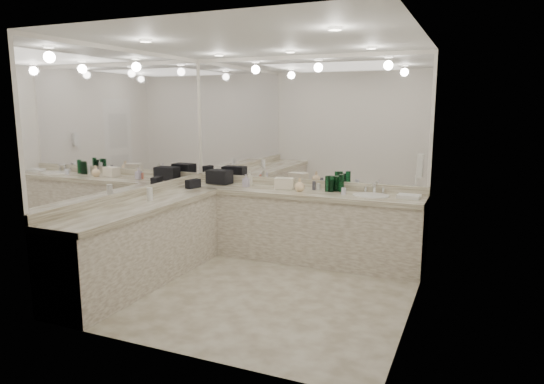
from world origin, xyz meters
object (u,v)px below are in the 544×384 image
at_px(wall_phone, 420,166).
at_px(hand_towel, 409,196).
at_px(sink, 371,196).
at_px(black_toiletry_bag, 220,177).
at_px(cream_cosmetic_case, 284,184).
at_px(soap_bottle_b, 246,180).
at_px(soap_bottle_c, 300,185).
at_px(soap_bottle_a, 250,179).

xyz_separation_m(wall_phone, hand_towel, (-0.16, 0.52, -0.43)).
xyz_separation_m(sink, black_toiletry_bag, (-2.10, 0.07, 0.10)).
bearing_deg(black_toiletry_bag, wall_phone, -11.82).
distance_m(wall_phone, black_toiletry_bag, 2.79).
height_order(black_toiletry_bag, hand_towel, black_toiletry_bag).
distance_m(cream_cosmetic_case, soap_bottle_b, 0.54).
relative_size(wall_phone, cream_cosmetic_case, 0.98).
relative_size(sink, cream_cosmetic_case, 1.80).
bearing_deg(soap_bottle_c, sink, 3.17).
distance_m(wall_phone, soap_bottle_a, 2.34).
xyz_separation_m(wall_phone, soap_bottle_b, (-2.27, 0.49, -0.36)).
height_order(wall_phone, cream_cosmetic_case, wall_phone).
distance_m(sink, soap_bottle_a, 1.64).
height_order(wall_phone, hand_towel, wall_phone).
xyz_separation_m(soap_bottle_a, soap_bottle_c, (0.75, -0.11, -0.02)).
xyz_separation_m(soap_bottle_b, soap_bottle_c, (0.77, -0.04, -0.00)).
height_order(cream_cosmetic_case, hand_towel, cream_cosmetic_case).
relative_size(black_toiletry_bag, soap_bottle_a, 1.62).
bearing_deg(soap_bottle_b, black_toiletry_bag, 169.94).
bearing_deg(soap_bottle_c, wall_phone, -16.79).
relative_size(cream_cosmetic_case, soap_bottle_b, 1.43).
bearing_deg(sink, hand_towel, 2.25).
bearing_deg(soap_bottle_a, black_toiletry_bag, 178.82).
height_order(cream_cosmetic_case, soap_bottle_c, soap_bottle_c).
height_order(cream_cosmetic_case, soap_bottle_a, soap_bottle_a).
xyz_separation_m(wall_phone, cream_cosmetic_case, (-1.73, 0.52, -0.38)).
bearing_deg(wall_phone, sink, 140.43).
height_order(soap_bottle_a, soap_bottle_b, soap_bottle_a).
xyz_separation_m(soap_bottle_a, soap_bottle_b, (-0.02, -0.07, -0.01)).
bearing_deg(soap_bottle_c, cream_cosmetic_case, 162.68).
distance_m(soap_bottle_b, soap_bottle_c, 0.77).
xyz_separation_m(black_toiletry_bag, hand_towel, (2.55, -0.05, -0.07)).
bearing_deg(hand_towel, sink, -177.75).
xyz_separation_m(black_toiletry_bag, soap_bottle_b, (0.44, -0.08, -0.01)).
xyz_separation_m(sink, soap_bottle_a, (-1.64, 0.06, 0.11)).
relative_size(hand_towel, soap_bottle_b, 1.52).
height_order(black_toiletry_bag, soap_bottle_b, black_toiletry_bag).
distance_m(sink, hand_towel, 0.44).
relative_size(black_toiletry_bag, hand_towel, 1.25).
bearing_deg(wall_phone, black_toiletry_bag, 168.18).
bearing_deg(cream_cosmetic_case, hand_towel, -15.32).
relative_size(sink, soap_bottle_a, 2.19).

